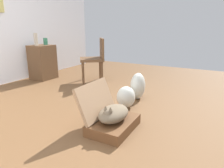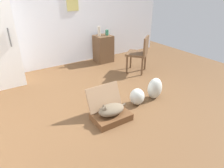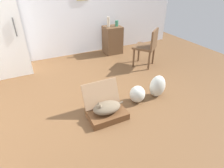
% 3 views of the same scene
% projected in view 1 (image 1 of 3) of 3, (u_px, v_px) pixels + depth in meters
% --- Properties ---
extents(ground_plane, '(7.68, 7.68, 0.00)m').
position_uv_depth(ground_plane, '(79.00, 115.00, 2.54)').
color(ground_plane, brown).
rests_on(ground_plane, ground).
extents(suitcase_base, '(0.57, 0.40, 0.11)m').
position_uv_depth(suitcase_base, '(114.00, 125.00, 2.17)').
color(suitcase_base, brown).
rests_on(suitcase_base, ground).
extents(suitcase_lid, '(0.57, 0.19, 0.38)m').
position_uv_depth(suitcase_lid, '(96.00, 100.00, 2.20)').
color(suitcase_lid, '#9B7756').
rests_on(suitcase_lid, suitcase_base).
extents(cat, '(0.51, 0.28, 0.20)m').
position_uv_depth(cat, '(113.00, 113.00, 2.13)').
color(cat, brown).
rests_on(cat, suitcase_base).
extents(plastic_bag_white, '(0.27, 0.25, 0.30)m').
position_uv_depth(plastic_bag_white, '(126.00, 97.00, 2.75)').
color(plastic_bag_white, silver).
rests_on(plastic_bag_white, ground).
extents(plastic_bag_clear, '(0.30, 0.22, 0.41)m').
position_uv_depth(plastic_bag_clear, '(138.00, 86.00, 3.07)').
color(plastic_bag_clear, silver).
rests_on(plastic_bag_clear, ground).
extents(side_table, '(0.45, 0.42, 0.72)m').
position_uv_depth(side_table, '(43.00, 62.00, 4.28)').
color(side_table, brown).
rests_on(side_table, ground).
extents(vase_tall, '(0.08, 0.08, 0.25)m').
position_uv_depth(vase_tall, '(36.00, 39.00, 4.05)').
color(vase_tall, '#B7AD99').
rests_on(vase_tall, side_table).
extents(vase_short, '(0.09, 0.09, 0.14)m').
position_uv_depth(vase_short, '(45.00, 41.00, 4.25)').
color(vase_short, '#2D7051').
rests_on(vase_short, side_table).
extents(chair, '(0.64, 0.64, 0.87)m').
position_uv_depth(chair, '(95.00, 58.00, 4.01)').
color(chair, brown).
rests_on(chair, ground).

